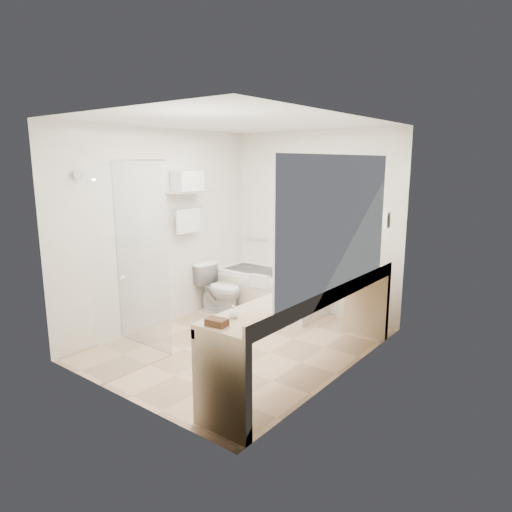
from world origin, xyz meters
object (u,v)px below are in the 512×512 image
Objects in this scene: toilet at (220,289)px; amenity_basket at (217,322)px; water_bottle_left at (343,273)px; bathtub at (269,291)px; vanity_counter at (310,312)px.

amenity_basket is at bearing -138.19° from toilet.
toilet is at bearing 131.93° from amenity_basket.
amenity_basket is 1.85m from water_bottle_left.
water_bottle_left is (2.01, -0.26, 0.59)m from toilet.
bathtub is 1.87m from water_bottle_left.
toilet is at bearing 156.71° from vanity_counter.
bathtub is at bearing 137.65° from vanity_counter.
water_bottle_left reaches higher than vanity_counter.
amenity_basket is 0.96× the size of water_bottle_left.
toilet is 4.26× the size of amenity_basket.
vanity_counter is 1.28m from amenity_basket.
toilet is at bearing -129.87° from bathtub.
toilet reaches higher than bathtub.
bathtub is at bearing -39.99° from toilet.
vanity_counter reaches higher than toilet.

